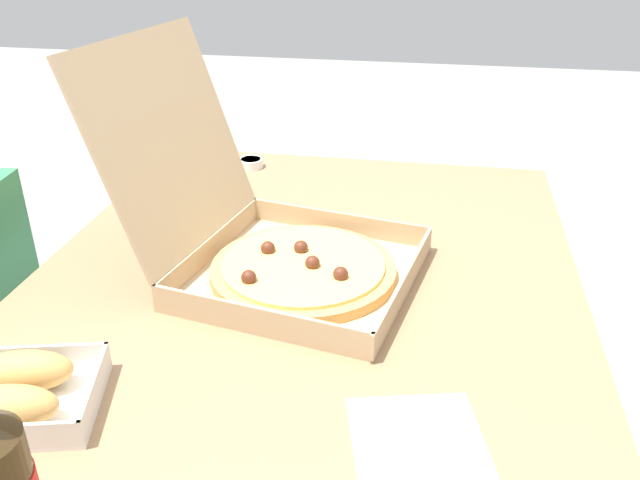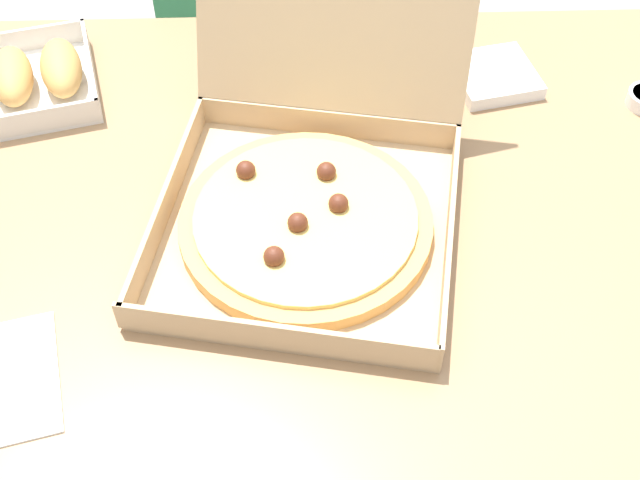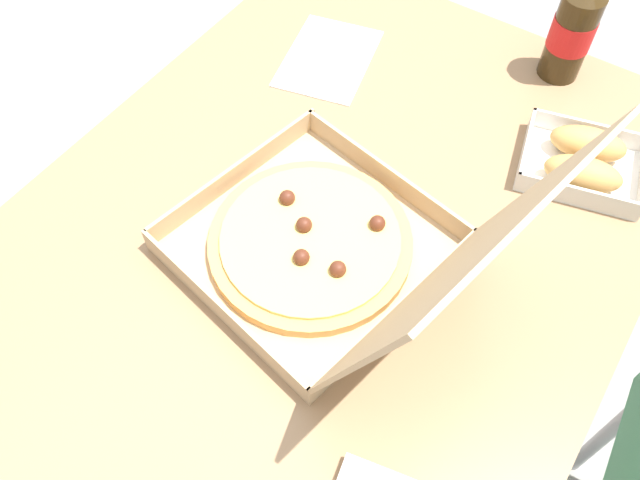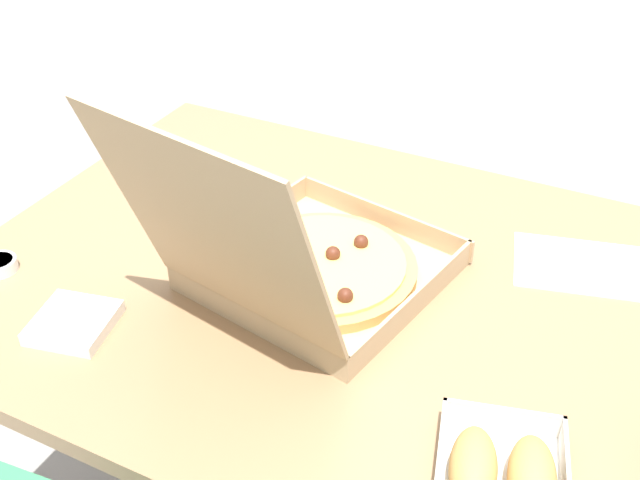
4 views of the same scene
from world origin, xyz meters
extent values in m
plane|color=gray|center=(0.00, 0.00, 0.00)|extent=(10.00, 10.00, 0.00)
cube|color=#997551|center=(0.00, 0.00, 0.71)|extent=(1.21, 0.89, 0.03)
cylinder|color=#B7B7BC|center=(-0.54, -0.37, 0.35)|extent=(0.05, 0.05, 0.69)
cylinder|color=#B7B7BC|center=(-0.54, 0.37, 0.35)|extent=(0.05, 0.05, 0.69)
cylinder|color=#B2B2B7|center=(-0.20, 0.56, 0.21)|extent=(0.03, 0.03, 0.43)
cube|color=tan|center=(0.04, 0.00, 0.72)|extent=(0.40, 0.40, 0.01)
cube|color=tan|center=(0.00, -0.17, 0.75)|extent=(0.34, 0.07, 0.04)
cube|color=tan|center=(-0.13, 0.03, 0.75)|extent=(0.07, 0.34, 0.04)
cube|color=tan|center=(0.20, -0.03, 0.75)|extent=(0.07, 0.34, 0.04)
cube|color=tan|center=(0.07, 0.16, 0.75)|extent=(0.34, 0.07, 0.04)
cube|color=tan|center=(0.08, 0.22, 0.93)|extent=(0.36, 0.18, 0.32)
cylinder|color=tan|center=(0.04, 0.00, 0.74)|extent=(0.30, 0.30, 0.02)
cylinder|color=#EAC666|center=(0.04, 0.00, 0.75)|extent=(0.26, 0.26, 0.01)
sphere|color=#562819|center=(-0.03, 0.07, 0.76)|extent=(0.02, 0.02, 0.02)
sphere|color=#562819|center=(0.06, 0.06, 0.76)|extent=(0.02, 0.02, 0.02)
sphere|color=#562819|center=(0.00, -0.07, 0.76)|extent=(0.02, 0.02, 0.02)
sphere|color=#562819|center=(0.08, 0.01, 0.76)|extent=(0.02, 0.02, 0.02)
sphere|color=#562819|center=(0.03, -0.02, 0.76)|extent=(0.02, 0.02, 0.02)
cube|color=white|center=(-0.33, 0.28, 0.72)|extent=(0.19, 0.22, 0.00)
cube|color=silver|center=(-0.31, 0.19, 0.74)|extent=(0.15, 0.04, 0.03)
cube|color=silver|center=(-0.40, 0.26, 0.74)|extent=(0.05, 0.19, 0.03)
cube|color=silver|center=(-0.26, 0.29, 0.74)|extent=(0.05, 0.19, 0.03)
ellipsoid|color=tan|center=(-0.36, 0.27, 0.75)|extent=(0.08, 0.13, 0.05)
ellipsoid|color=tan|center=(-0.30, 0.28, 0.75)|extent=(0.08, 0.13, 0.05)
cylinder|color=#33230F|center=(-0.53, 0.16, 0.80)|extent=(0.07, 0.07, 0.16)
cylinder|color=red|center=(-0.53, 0.16, 0.81)|extent=(0.07, 0.07, 0.06)
cube|color=white|center=(-0.33, -0.21, 0.72)|extent=(0.24, 0.20, 0.00)
camera|label=1|loc=(-0.88, -0.19, 1.27)|focal=37.39mm
camera|label=2|loc=(0.03, -0.64, 1.46)|focal=45.96mm
camera|label=3|loc=(0.47, 0.31, 1.54)|focal=36.89mm
camera|label=4|loc=(-0.40, 0.88, 1.48)|focal=43.45mm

